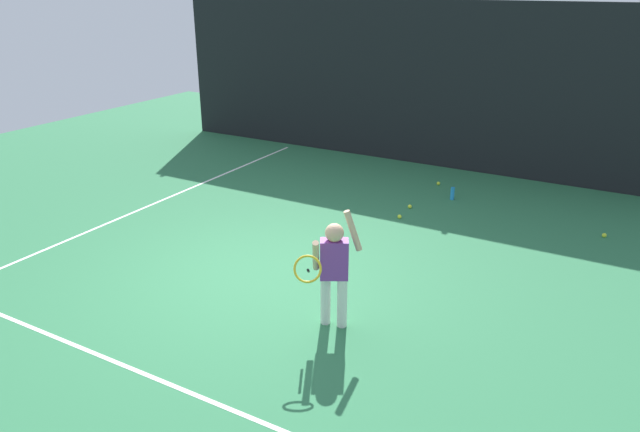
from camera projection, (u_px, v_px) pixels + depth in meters
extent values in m
plane|color=#2D7247|center=(263.00, 275.00, 7.77)|extent=(20.00, 20.00, 0.00)
cube|color=white|center=(129.00, 368.00, 5.91)|extent=(9.00, 0.05, 0.00)
cube|color=white|center=(143.00, 208.00, 10.01)|extent=(0.05, 9.00, 0.00)
cube|color=black|center=(427.00, 85.00, 11.87)|extent=(11.69, 0.08, 3.22)
cylinder|color=slate|center=(205.00, 63.00, 14.51)|extent=(0.09, 0.09, 3.37)
cylinder|color=slate|center=(429.00, 81.00, 11.90)|extent=(0.09, 0.09, 3.37)
cylinder|color=silver|center=(326.00, 300.00, 6.58)|extent=(0.11, 0.11, 0.58)
cylinder|color=silver|center=(342.00, 303.00, 6.52)|extent=(0.11, 0.11, 0.58)
cube|color=#72338C|center=(334.00, 259.00, 6.36)|extent=(0.34, 0.29, 0.44)
sphere|color=tan|center=(334.00, 233.00, 6.25)|extent=(0.20, 0.20, 0.20)
cylinder|color=tan|center=(353.00, 231.00, 6.26)|extent=(0.21, 0.16, 0.46)
cylinder|color=tan|center=(316.00, 256.00, 6.28)|extent=(0.20, 0.29, 0.43)
cylinder|color=black|center=(308.00, 271.00, 6.22)|extent=(0.14, 0.22, 0.15)
torus|color=yellow|center=(308.00, 269.00, 5.96)|extent=(0.33, 0.28, 0.26)
cylinder|color=#268CD8|center=(452.00, 193.00, 10.38)|extent=(0.07, 0.07, 0.22)
sphere|color=#CCE033|center=(400.00, 217.00, 9.58)|extent=(0.07, 0.07, 0.07)
sphere|color=#CCE033|center=(604.00, 235.00, 8.88)|extent=(0.07, 0.07, 0.07)
sphere|color=#CCE033|center=(410.00, 206.00, 10.01)|extent=(0.07, 0.07, 0.07)
sphere|color=#CCE033|center=(438.00, 183.00, 11.14)|extent=(0.07, 0.07, 0.07)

